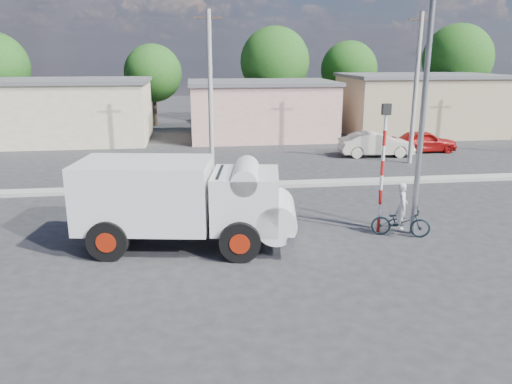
{
  "coord_description": "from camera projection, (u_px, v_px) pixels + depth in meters",
  "views": [
    {
      "loc": [
        -3.04,
        -13.92,
        5.91
      ],
      "look_at": [
        -0.89,
        2.48,
        1.3
      ],
      "focal_mm": 35.0,
      "sensor_mm": 36.0,
      "label": 1
    }
  ],
  "objects": [
    {
      "name": "traffic_pole",
      "position": [
        383.0,
        158.0,
        16.4
      ],
      "size": [
        0.28,
        0.18,
        4.36
      ],
      "color": "red",
      "rests_on": "ground"
    },
    {
      "name": "bicycle",
      "position": [
        401.0,
        222.0,
        16.59
      ],
      "size": [
        2.03,
        1.25,
        1.01
      ],
      "primitive_type": "imported",
      "rotation": [
        0.0,
        0.0,
        1.25
      ],
      "color": "black",
      "rests_on": "ground"
    },
    {
      "name": "median",
      "position": [
        260.0,
        185.0,
        22.88
      ],
      "size": [
        40.0,
        0.8,
        0.16
      ],
      "primitive_type": "cube",
      "color": "#99968E",
      "rests_on": "ground"
    },
    {
      "name": "building_row",
      "position": [
        248.0,
        108.0,
        35.84
      ],
      "size": [
        37.8,
        7.3,
        4.44
      ],
      "color": "beige",
      "rests_on": "ground"
    },
    {
      "name": "ground_plane",
      "position": [
        295.0,
        253.0,
        15.26
      ],
      "size": [
        120.0,
        120.0,
        0.0
      ],
      "primitive_type": "plane",
      "color": "#28282B",
      "rests_on": "ground"
    },
    {
      "name": "truck",
      "position": [
        187.0,
        200.0,
        15.44
      ],
      "size": [
        6.96,
        3.46,
        2.75
      ],
      "rotation": [
        0.0,
        0.0,
        -0.16
      ],
      "color": "black",
      "rests_on": "ground"
    },
    {
      "name": "utility_poles",
      "position": [
        311.0,
        90.0,
        26.04
      ],
      "size": [
        35.4,
        0.24,
        8.0
      ],
      "color": "#99968E",
      "rests_on": "ground"
    },
    {
      "name": "car_cream",
      "position": [
        376.0,
        144.0,
        29.56
      ],
      "size": [
        4.42,
        1.77,
        1.43
      ],
      "primitive_type": "imported",
      "rotation": [
        0.0,
        0.0,
        1.51
      ],
      "color": "beige",
      "rests_on": "ground"
    },
    {
      "name": "tree_row",
      "position": [
        271.0,
        65.0,
        41.57
      ],
      "size": [
        43.62,
        7.43,
        8.42
      ],
      "color": "#38281E",
      "rests_on": "ground"
    },
    {
      "name": "car_red",
      "position": [
        424.0,
        141.0,
        30.85
      ],
      "size": [
        3.94,
        1.64,
        1.33
      ],
      "primitive_type": "imported",
      "rotation": [
        0.0,
        0.0,
        1.55
      ],
      "color": "#A20E0D",
      "rests_on": "ground"
    },
    {
      "name": "cyclist",
      "position": [
        401.0,
        214.0,
        16.51
      ],
      "size": [
        0.53,
        0.65,
        1.53
      ],
      "primitive_type": "imported",
      "rotation": [
        0.0,
        0.0,
        1.25
      ],
      "color": "silver",
      "rests_on": "ground"
    },
    {
      "name": "streetlight",
      "position": [
        421.0,
        85.0,
        15.6
      ],
      "size": [
        2.34,
        0.22,
        9.0
      ],
      "color": "slate",
      "rests_on": "ground"
    }
  ]
}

